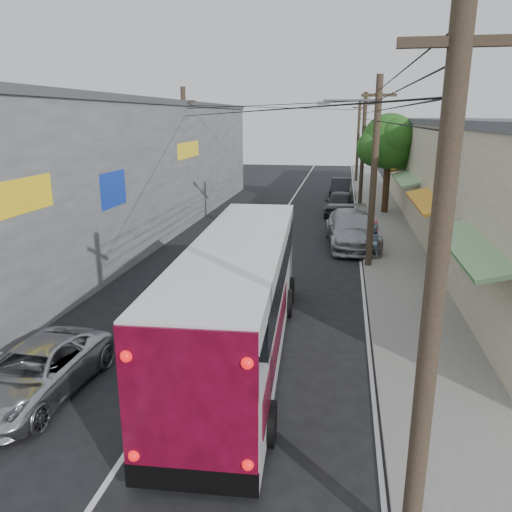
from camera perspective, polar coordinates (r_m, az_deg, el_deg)
The scene contains 13 objects.
ground at distance 11.29m, azimuth -13.30°, elevation -19.23°, with size 120.00×120.00×0.00m, color black.
sidewalk at distance 29.23m, azimuth 14.68°, elevation 2.67°, with size 3.00×80.00×0.12m, color slate.
building_right at distance 31.39m, azimuth 23.07°, elevation 8.54°, with size 7.09×40.00×6.25m.
building_left at distance 29.34m, azimuth -15.49°, elevation 9.78°, with size 7.20×36.00×7.25m.
utility_poles at distance 28.85m, azimuth 8.39°, elevation 11.03°, with size 11.80×45.28×8.00m.
street_tree at distance 34.61m, azimuth 15.09°, elevation 12.32°, with size 4.40×4.00×6.60m.
coach_bus at distance 13.63m, azimuth -1.81°, elevation -4.50°, with size 3.09×11.39×3.25m.
jeepney at distance 13.03m, azimuth -23.95°, elevation -12.06°, with size 2.04×4.43×1.23m, color #B7B8BF.
parked_suv at distance 25.79m, azimuth 10.91°, elevation 3.05°, with size 2.44×6.01×1.74m, color #95969C.
parked_car_mid at distance 33.90m, azimuth 9.56°, elevation 5.95°, with size 1.85×4.59×1.56m, color #242429.
parked_car_far at distance 41.99m, azimuth 9.70°, elevation 7.72°, with size 1.56×4.46×1.47m, color black.
pedestrian_near at distance 23.44m, azimuth 13.18°, elevation 2.09°, with size 0.67×0.44×1.84m, color #CF6D8A.
pedestrian_far at distance 23.41m, azimuth 13.17°, elevation 1.68°, with size 0.74×0.58×1.53m, color #8EABCE.
Camera 1 is at (3.96, -8.43, 6.38)m, focal length 35.00 mm.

